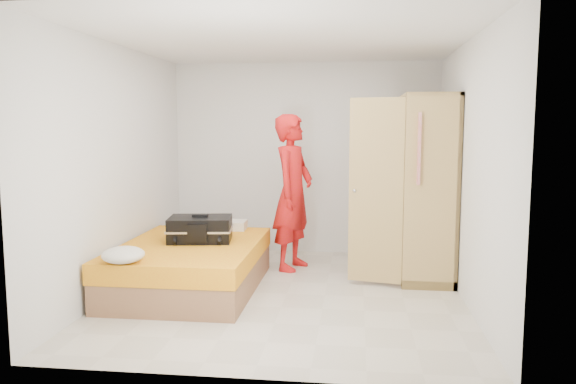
# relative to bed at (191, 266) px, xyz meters

# --- Properties ---
(room) EXTENTS (4.00, 4.02, 2.60)m
(room) POSITION_rel_bed_xyz_m (1.05, -0.06, 1.05)
(room) COLOR beige
(room) RESTS_ON ground
(bed) EXTENTS (1.42, 2.02, 0.50)m
(bed) POSITION_rel_bed_xyz_m (0.00, 0.00, 0.00)
(bed) COLOR #8F6341
(bed) RESTS_ON ground
(wardrobe) EXTENTS (1.16, 1.20, 2.10)m
(wardrobe) POSITION_rel_bed_xyz_m (2.50, 0.81, 0.75)
(wardrobe) COLOR tan
(wardrobe) RESTS_ON ground
(person) EXTENTS (0.63, 0.79, 1.89)m
(person) POSITION_rel_bed_xyz_m (0.99, 1.01, 0.69)
(person) COLOR red
(person) RESTS_ON ground
(suitcase) EXTENTS (0.75, 0.60, 0.30)m
(suitcase) POSITION_rel_bed_xyz_m (0.07, 0.14, 0.38)
(suitcase) COLOR black
(suitcase) RESTS_ON bed
(round_cushion) EXTENTS (0.39, 0.39, 0.15)m
(round_cushion) POSITION_rel_bed_xyz_m (-0.36, -0.90, 0.32)
(round_cushion) COLOR white
(round_cushion) RESTS_ON bed
(pillow) EXTENTS (0.59, 0.31, 0.10)m
(pillow) POSITION_rel_bed_xyz_m (0.15, 0.85, 0.30)
(pillow) COLOR white
(pillow) RESTS_ON bed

